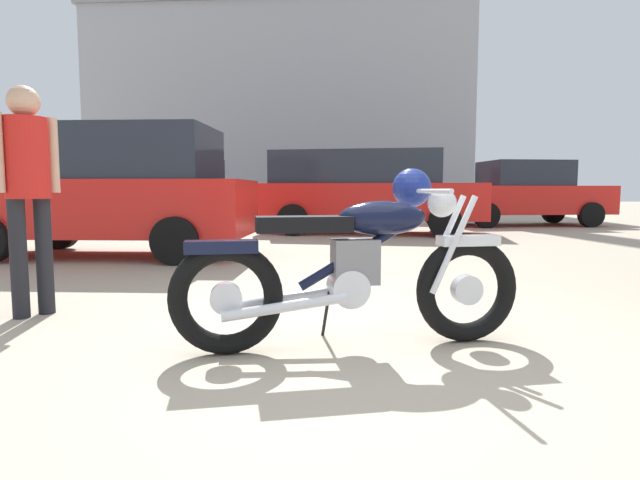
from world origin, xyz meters
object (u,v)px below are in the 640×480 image
at_px(red_hatchback_near, 347,193).
at_px(bystander, 27,177).
at_px(white_estate_far, 365,189).
at_px(silver_sedan_mid, 145,189).
at_px(dark_sedan_left, 523,193).
at_px(blue_hatchback_right, 115,190).
at_px(vintage_motorcycle, 360,264).

bearing_deg(red_hatchback_near, bystander, 84.73).
distance_m(white_estate_far, silver_sedan_mid, 6.14).
bearing_deg(dark_sedan_left, blue_hatchback_right, -147.81).
bearing_deg(white_estate_far, vintage_motorcycle, -85.29).
bearing_deg(red_hatchback_near, silver_sedan_mid, 37.03).
height_order(dark_sedan_left, red_hatchback_near, same).
xyz_separation_m(vintage_motorcycle, red_hatchback_near, (-0.03, 13.77, 0.34)).
relative_size(vintage_motorcycle, bystander, 1.24).
xyz_separation_m(blue_hatchback_right, white_estate_far, (3.63, 4.07, 0.02)).
relative_size(dark_sedan_left, blue_hatchback_right, 1.13).
height_order(blue_hatchback_right, silver_sedan_mid, blue_hatchback_right).
height_order(dark_sedan_left, silver_sedan_mid, silver_sedan_mid).
distance_m(blue_hatchback_right, red_hatchback_near, 10.24).
xyz_separation_m(vintage_motorcycle, dark_sedan_left, (4.56, 10.82, 0.34)).
bearing_deg(silver_sedan_mid, blue_hatchback_right, 109.45).
bearing_deg(white_estate_far, blue_hatchback_right, -124.62).
bearing_deg(vintage_motorcycle, white_estate_far, 74.73).
bearing_deg(bystander, white_estate_far, 104.17).
distance_m(vintage_motorcycle, dark_sedan_left, 11.74).
relative_size(dark_sedan_left, white_estate_far, 0.90).
height_order(blue_hatchback_right, red_hatchback_near, blue_hatchback_right).
bearing_deg(white_estate_far, dark_sedan_left, 39.71).
bearing_deg(silver_sedan_mid, red_hatchback_near, -146.28).
distance_m(vintage_motorcycle, blue_hatchback_right, 5.24).
height_order(silver_sedan_mid, red_hatchback_near, silver_sedan_mid).
bearing_deg(bystander, red_hatchback_near, 114.00).
xyz_separation_m(dark_sedan_left, white_estate_far, (-4.22, -2.69, 0.10)).
relative_size(bystander, blue_hatchback_right, 0.43).
height_order(dark_sedan_left, blue_hatchback_right, blue_hatchback_right).
height_order(blue_hatchback_right, white_estate_far, blue_hatchback_right).
height_order(bystander, blue_hatchback_right, blue_hatchback_right).
relative_size(vintage_motorcycle, red_hatchback_near, 0.47).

